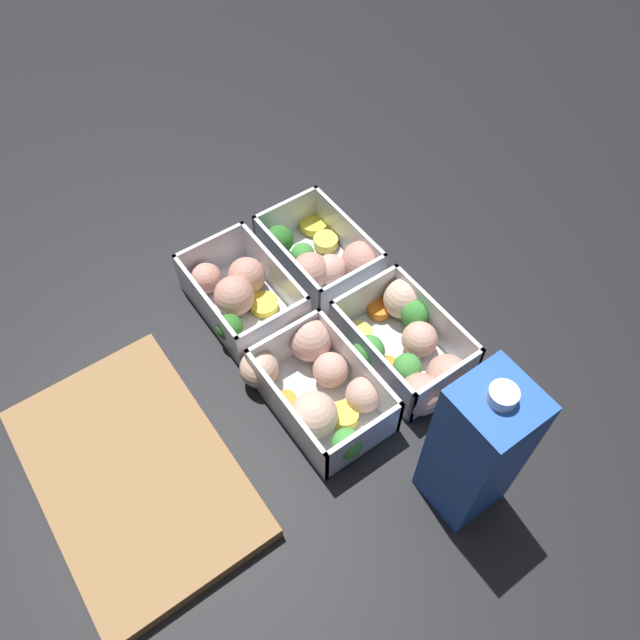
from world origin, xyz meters
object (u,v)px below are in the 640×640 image
Objects in this scene: container_near_right at (323,258)px; container_far_right at (238,293)px; container_near_left at (409,346)px; container_far_left at (317,385)px; juice_carton at (475,451)px.

container_near_right and container_far_right have the same top height.
container_near_left is at bearing -146.50° from container_far_right.
container_near_left is at bearing -99.68° from container_far_left.
container_far_right is 0.34m from juice_carton.
juice_carton is (-0.17, -0.05, 0.07)m from container_far_left.
container_near_right is 0.12m from container_far_right.
juice_carton reaches higher than container_near_right.
container_far_right is (0.01, 0.12, -0.00)m from container_near_right.
container_far_right is at bearing 9.90° from juice_carton.
container_near_left and container_near_right have the same top height.
container_far_left is 0.86× the size of juice_carton.
container_near_left and container_far_left have the same top height.
juice_carton reaches higher than container_far_left.
container_near_left is 1.14× the size of container_far_right.
juice_carton is at bearing 157.87° from container_near_left.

